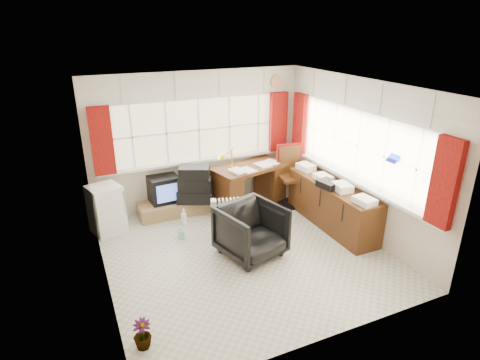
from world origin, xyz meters
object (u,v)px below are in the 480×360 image
(task_chair, at_px, (290,173))
(radiator, at_px, (227,219))
(office_chair, at_px, (251,231))
(credenza, at_px, (332,204))
(desk, at_px, (249,184))
(desk_lamp, at_px, (232,155))
(tv_bench, at_px, (178,207))
(crt_tv, at_px, (164,188))
(mini_fridge, at_px, (106,209))

(task_chair, xyz_separation_m, radiator, (-1.56, -0.64, -0.36))
(office_chair, height_order, credenza, credenza)
(task_chair, xyz_separation_m, office_chair, (-1.48, -1.39, -0.22))
(office_chair, height_order, radiator, office_chair)
(office_chair, bearing_deg, credenza, -4.99)
(office_chair, bearing_deg, desk, 50.43)
(desk, distance_m, radiator, 1.19)
(task_chair, relative_size, credenza, 0.58)
(desk_lamp, height_order, radiator, desk_lamp)
(desk, xyz_separation_m, radiator, (-0.81, -0.86, -0.18))
(credenza, relative_size, tv_bench, 1.43)
(crt_tv, bearing_deg, desk, -11.18)
(desk, bearing_deg, office_chair, -114.46)
(desk, relative_size, desk_lamp, 3.40)
(credenza, distance_m, tv_bench, 2.75)
(desk, height_order, crt_tv, desk)
(credenza, height_order, mini_fridge, credenza)
(office_chair, distance_m, radiator, 0.77)
(tv_bench, bearing_deg, radiator, -63.07)
(desk_lamp, height_order, crt_tv, desk_lamp)
(desk_lamp, bearing_deg, office_chair, -102.61)
(desk_lamp, bearing_deg, crt_tv, 161.48)
(task_chair, bearing_deg, credenza, -80.84)
(task_chair, relative_size, mini_fridge, 1.42)
(office_chair, relative_size, crt_tv, 1.59)
(office_chair, bearing_deg, crt_tv, 98.31)
(task_chair, distance_m, office_chair, 2.04)
(desk_lamp, xyz_separation_m, credenza, (1.32, -1.23, -0.70))
(tv_bench, distance_m, mini_fridge, 1.30)
(desk_lamp, bearing_deg, desk, 12.10)
(desk_lamp, distance_m, credenza, 1.93)
(task_chair, bearing_deg, office_chair, -136.89)
(desk, height_order, credenza, credenza)
(desk, relative_size, crt_tv, 2.71)
(desk_lamp, height_order, tv_bench, desk_lamp)
(desk, relative_size, task_chair, 1.29)
(tv_bench, height_order, crt_tv, crt_tv)
(office_chair, xyz_separation_m, crt_tv, (-0.83, 1.92, 0.09))
(task_chair, xyz_separation_m, credenza, (0.18, -1.09, -0.22))
(task_chair, height_order, tv_bench, task_chair)
(desk_lamp, xyz_separation_m, crt_tv, (-1.17, 0.39, -0.60))
(desk, distance_m, crt_tv, 1.59)
(credenza, bearing_deg, desk_lamp, 137.07)
(desk_lamp, distance_m, mini_fridge, 2.31)
(desk, height_order, tv_bench, desk)
(desk_lamp, height_order, office_chair, desk_lamp)
(radiator, height_order, tv_bench, radiator)
(office_chair, bearing_deg, mini_fridge, 123.92)
(task_chair, bearing_deg, crt_tv, 167.17)
(desk_lamp, distance_m, radiator, 1.21)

